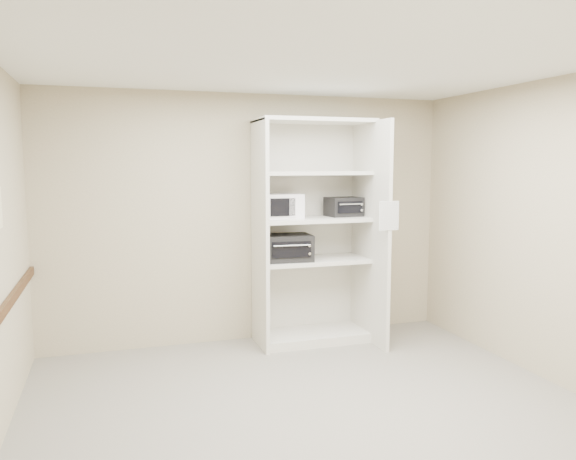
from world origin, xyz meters
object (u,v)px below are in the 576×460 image
object	(u,v)px
microwave	(281,206)
toaster_oven_lower	(287,248)
shelving_unit	(317,239)
toaster_oven_upper	(344,207)

from	to	relation	value
microwave	toaster_oven_lower	size ratio (longest dim) A/B	0.86
shelving_unit	toaster_oven_upper	distance (m)	0.48
microwave	toaster_oven_lower	distance (m)	0.45
toaster_oven_upper	shelving_unit	bearing A→B (deg)	-179.60
shelving_unit	microwave	bearing A→B (deg)	173.50
microwave	toaster_oven_upper	distance (m)	0.73
shelving_unit	microwave	distance (m)	0.54
shelving_unit	microwave	world-z (taller)	shelving_unit
shelving_unit	microwave	size ratio (longest dim) A/B	5.61
shelving_unit	toaster_oven_lower	distance (m)	0.36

